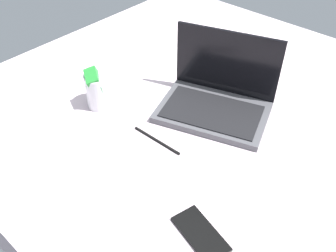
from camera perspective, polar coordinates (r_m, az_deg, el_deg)
bed_mattress at (r=120.30cm, az=12.48°, el=-3.19°), size 180.00×140.00×18.00cm
laptop at (r=116.16cm, az=7.54°, el=4.39°), size 38.62×32.34×23.00cm
snack_cup at (r=118.11cm, az=-10.52°, el=5.58°), size 9.84×9.77×13.80cm
cell_phone at (r=86.52cm, az=5.03°, el=-16.20°), size 15.29×10.24×0.80cm
charger_cable at (r=106.15cm, az=-1.75°, el=-2.24°), size 17.01×0.88×0.60cm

